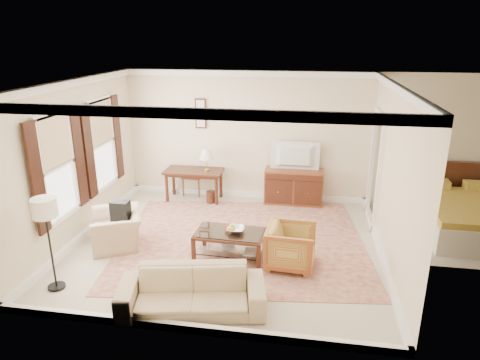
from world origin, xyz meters
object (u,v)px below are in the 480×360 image
(tv, at_px, (295,148))
(club_armchair, at_px, (116,223))
(sideboard, at_px, (294,187))
(sofa, at_px, (192,285))
(writing_desk, at_px, (194,175))
(coffee_table, at_px, (230,238))
(striped_armchair, at_px, (291,245))

(tv, bearing_deg, club_armchair, 39.87)
(sideboard, relative_size, sofa, 0.64)
(writing_desk, xyz_separation_m, club_armchair, (-0.78, -2.41, -0.18))
(sideboard, height_order, tv, tv)
(coffee_table, height_order, club_armchair, club_armchair)
(tv, distance_m, club_armchair, 4.06)
(sideboard, xyz_separation_m, striped_armchair, (0.08, -2.81, -0.00))
(writing_desk, xyz_separation_m, coffee_table, (1.31, -2.54, -0.23))
(striped_armchair, bearing_deg, sideboard, 5.41)
(tv, xyz_separation_m, coffee_table, (-0.95, -2.67, -0.92))
(writing_desk, bearing_deg, club_armchair, -108.02)
(writing_desk, distance_m, striped_armchair, 3.55)
(sideboard, relative_size, club_armchair, 1.32)
(sideboard, bearing_deg, writing_desk, -176.20)
(club_armchair, bearing_deg, sofa, 22.58)
(tv, height_order, striped_armchair, tv)
(tv, bearing_deg, coffee_table, 70.42)
(sofa, bearing_deg, striped_armchair, 36.77)
(club_armchair, bearing_deg, striped_armchair, 59.92)
(striped_armchair, bearing_deg, club_armchair, 89.26)
(striped_armchair, bearing_deg, writing_desk, 45.12)
(sideboard, height_order, coffee_table, sideboard)
(striped_armchair, distance_m, sofa, 1.90)
(writing_desk, xyz_separation_m, sofa, (1.06, -4.07, -0.21))
(writing_desk, xyz_separation_m, tv, (2.26, 0.13, 0.70))
(tv, distance_m, sofa, 4.46)
(sideboard, relative_size, striped_armchair, 1.63)
(sideboard, xyz_separation_m, club_armchair, (-3.04, -2.56, 0.03))
(tv, xyz_separation_m, club_armchair, (-3.04, -2.54, -0.87))
(coffee_table, xyz_separation_m, club_armchair, (-2.09, 0.13, 0.05))
(coffee_table, relative_size, sofa, 0.60)
(coffee_table, distance_m, striped_armchair, 1.04)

